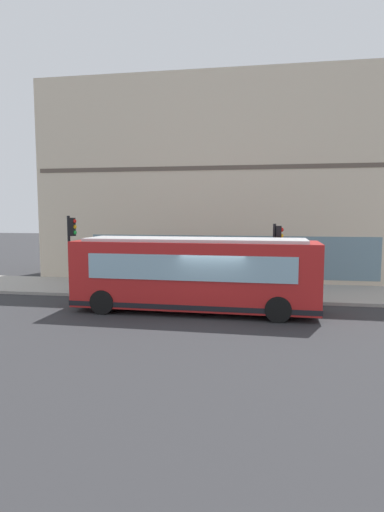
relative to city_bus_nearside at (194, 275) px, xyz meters
The scene contains 10 objects.
ground 1.87m from the city_bus_nearside, 120.62° to the right, with size 120.00×120.00×0.00m, color #2D2D30.
sidewalk_curb 4.77m from the city_bus_nearside, 11.37° to the right, with size 4.76×40.00×0.15m, color #9E9991.
building_corner 10.98m from the city_bus_nearside, ahead, with size 6.38×23.40×12.02m.
city_bus_nearside is the anchor object (origin of this frame).
traffic_light_near_corner 4.43m from the city_bus_nearside, 52.51° to the right, with size 0.32×0.49×3.46m.
traffic_light_down_block 7.22m from the city_bus_nearside, 69.01° to the left, with size 0.32×0.49×3.81m.
fire_hydrant 5.38m from the city_bus_nearside, 20.72° to the right, with size 0.35×0.35×0.74m.
pedestrian_near_hydrant 4.12m from the city_bus_nearside, ahead, with size 0.32×0.32×1.82m.
pedestrian_walking_along_curb 3.67m from the city_bus_nearside, 20.14° to the right, with size 0.32×0.32×1.57m.
newspaper_vending_box 3.91m from the city_bus_nearside, 25.90° to the left, with size 0.44×0.43×0.90m.
Camera 1 is at (-16.51, -1.92, 4.14)m, focal length 29.53 mm.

